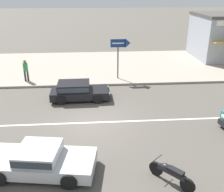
{
  "coord_description": "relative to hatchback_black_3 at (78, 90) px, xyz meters",
  "views": [
    {
      "loc": [
        0.12,
        -12.22,
        6.63
      ],
      "look_at": [
        1.18,
        1.63,
        0.8
      ],
      "focal_mm": 42.0,
      "sensor_mm": 36.0,
      "label": 1
    }
  ],
  "objects": [
    {
      "name": "sedan_silver_4",
      "position": [
        -1.13,
        -7.03,
        -0.05
      ],
      "size": [
        4.44,
        2.34,
        1.06
      ],
      "color": "#B7BABF",
      "rests_on": "ground"
    },
    {
      "name": "ground_plane",
      "position": [
        0.87,
        -3.24,
        -0.59
      ],
      "size": [
        160.0,
        160.0,
        0.0
      ],
      "primitive_type": "plane",
      "color": "#544F47"
    },
    {
      "name": "hatchback_black_3",
      "position": [
        0.0,
        0.0,
        0.0
      ],
      "size": [
        3.72,
        1.87,
        1.1
      ],
      "color": "black",
      "rests_on": "ground"
    },
    {
      "name": "motorcycle_0",
      "position": [
        3.68,
        -8.04,
        -0.17
      ],
      "size": [
        1.33,
        1.46,
        0.8
      ],
      "color": "black",
      "rests_on": "ground"
    },
    {
      "name": "pedestrian_near_clock",
      "position": [
        -3.9,
        3.31,
        0.49
      ],
      "size": [
        0.34,
        0.34,
        1.6
      ],
      "color": "#333338",
      "rests_on": "kerb_strip"
    },
    {
      "name": "kerb_strip",
      "position": [
        0.87,
        7.21,
        -0.51
      ],
      "size": [
        68.0,
        10.0,
        0.15
      ],
      "primitive_type": "cube",
      "color": "#9E9384",
      "rests_on": "ground"
    },
    {
      "name": "lane_centre_stripe",
      "position": [
        0.87,
        -3.24,
        -0.59
      ],
      "size": [
        50.4,
        0.14,
        0.01
      ],
      "primitive_type": "cube",
      "color": "silver",
      "rests_on": "ground"
    },
    {
      "name": "arrow_signboard",
      "position": [
        3.38,
        3.42,
        2.07
      ],
      "size": [
        1.47,
        0.64,
        3.0
      ],
      "color": "#4C4C51",
      "rests_on": "kerb_strip"
    }
  ]
}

